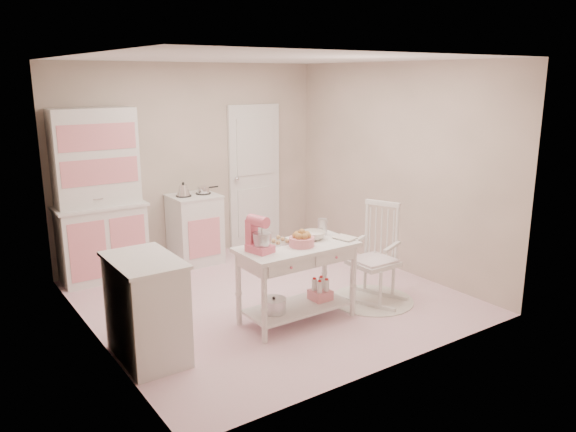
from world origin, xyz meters
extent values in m
plane|color=pink|center=(0.00, 0.00, 0.00)|extent=(3.80, 3.80, 0.00)
cube|color=white|center=(0.00, 0.00, 2.60)|extent=(3.80, 3.80, 0.04)
cube|color=beige|center=(0.00, 1.90, 1.30)|extent=(3.80, 0.04, 2.60)
cube|color=beige|center=(0.00, -1.90, 1.30)|extent=(3.80, 0.04, 2.60)
cube|color=beige|center=(-1.90, 0.00, 1.30)|extent=(0.04, 3.80, 2.60)
cube|color=beige|center=(1.90, 0.00, 1.30)|extent=(0.04, 3.80, 2.60)
cube|color=white|center=(0.95, 1.87, 1.02)|extent=(0.82, 0.05, 2.04)
cube|color=white|center=(-1.34, 1.66, 1.04)|extent=(1.06, 0.50, 2.08)
cube|color=white|center=(-0.14, 1.61, 0.46)|extent=(0.62, 0.57, 0.92)
cube|color=white|center=(-1.63, -0.56, 0.46)|extent=(0.54, 0.84, 0.92)
cylinder|color=white|center=(0.88, -0.73, 0.01)|extent=(0.92, 0.92, 0.01)
cube|color=white|center=(0.88, -0.73, 0.55)|extent=(0.73, 0.85, 1.10)
cube|color=white|center=(-0.10, -0.67, 0.40)|extent=(1.20, 0.60, 0.80)
cube|color=#EE647E|center=(-0.52, -0.65, 0.97)|extent=(0.26, 0.32, 0.34)
cube|color=silver|center=(-0.25, -0.49, 0.81)|extent=(0.34, 0.24, 0.02)
cylinder|color=pink|center=(-0.08, -0.72, 0.85)|extent=(0.25, 0.25, 0.09)
imported|color=white|center=(0.16, -0.59, 0.84)|extent=(0.25, 0.25, 0.08)
cylinder|color=silver|center=(0.34, -0.51, 0.89)|extent=(0.10, 0.10, 0.17)
imported|color=white|center=(0.35, -0.79, 0.81)|extent=(0.21, 0.25, 0.02)
camera|label=1|loc=(-3.18, -5.00, 2.43)|focal=35.00mm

